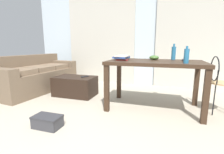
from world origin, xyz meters
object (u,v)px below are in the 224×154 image
object	(u,v)px
couch	(36,76)
tv_remote_primary	(85,76)
bowl	(154,58)
shoebox	(47,122)
bottle_near	(186,56)
tv_remote_on_table	(184,60)
wire_chair	(219,78)
book_stack	(122,58)
bottle_far	(174,53)
coffee_table	(75,86)
craft_table	(155,67)

from	to	relation	value
couch	tv_remote_primary	bearing A→B (deg)	-1.86
bowl	shoebox	xyz separation A→B (m)	(-1.15, -1.24, -0.72)
bottle_near	shoebox	xyz separation A→B (m)	(-1.59, -0.80, -0.78)
tv_remote_on_table	shoebox	xyz separation A→B (m)	(-1.59, -1.17, -0.70)
bowl	wire_chair	bearing A→B (deg)	-4.59
wire_chair	bottle_near	xyz separation A→B (m)	(-0.50, -0.36, 0.33)
bowl	tv_remote_primary	xyz separation A→B (m)	(-1.31, 0.06, -0.40)
bowl	tv_remote_primary	size ratio (longest dim) A/B	0.96
bowl	shoebox	distance (m)	1.84
bottle_near	shoebox	distance (m)	1.94
bottle_near	book_stack	xyz separation A→B (m)	(-0.92, 0.24, -0.06)
couch	bowl	size ratio (longest dim) A/B	12.17
wire_chair	tv_remote_primary	world-z (taller)	wire_chair
bottle_far	bowl	xyz separation A→B (m)	(-0.30, -0.12, -0.07)
coffee_table	craft_table	bearing A→B (deg)	-8.09
craft_table	book_stack	size ratio (longest dim) A/B	4.68
wire_chair	bottle_near	size ratio (longest dim) A/B	3.77
coffee_table	book_stack	bearing A→B (deg)	-12.78
bowl	book_stack	size ratio (longest dim) A/B	0.51
bottle_near	tv_remote_on_table	xyz separation A→B (m)	(0.01, 0.36, -0.09)
coffee_table	tv_remote_primary	size ratio (longest dim) A/B	4.99
bottle_near	coffee_table	bearing A→B (deg)	166.45
bowl	tv_remote_primary	bearing A→B (deg)	177.18
coffee_table	craft_table	size ratio (longest dim) A/B	0.56
book_stack	tv_remote_primary	xyz separation A→B (m)	(-0.82, 0.26, -0.41)
shoebox	wire_chair	bearing A→B (deg)	29.24
shoebox	tv_remote_primary	bearing A→B (deg)	96.86
bottle_near	bowl	world-z (taller)	bottle_near
bottle_far	couch	bearing A→B (deg)	-179.64
bottle_far	tv_remote_on_table	distance (m)	0.26
couch	book_stack	xyz separation A→B (m)	(2.06, -0.30, 0.48)
bottle_far	tv_remote_primary	world-z (taller)	bottle_far
bottle_far	shoebox	distance (m)	2.15
wire_chair	bottle_far	size ratio (longest dim) A/B	3.25
couch	craft_table	size ratio (longest dim) A/B	1.32
tv_remote_primary	tv_remote_on_table	bearing A→B (deg)	23.36
bowl	tv_remote_primary	distance (m)	1.37
wire_chair	shoebox	world-z (taller)	wire_chair
craft_table	tv_remote_on_table	world-z (taller)	tv_remote_on_table
couch	craft_table	world-z (taller)	couch
book_stack	craft_table	bearing A→B (deg)	1.50
couch	bottle_far	distance (m)	2.90
coffee_table	tv_remote_on_table	world-z (taller)	tv_remote_on_table
couch	bowl	world-z (taller)	bowl
couch	book_stack	bearing A→B (deg)	-8.44
tv_remote_on_table	tv_remote_primary	bearing A→B (deg)	179.24
couch	craft_table	distance (m)	2.61
coffee_table	shoebox	bearing A→B (deg)	-74.19
couch	wire_chair	xyz separation A→B (m)	(3.48, -0.18, 0.21)
craft_table	tv_remote_primary	distance (m)	1.38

